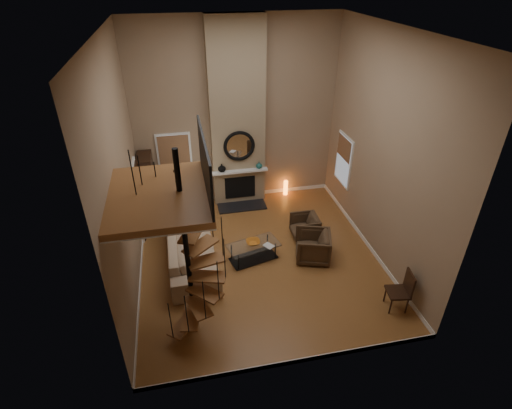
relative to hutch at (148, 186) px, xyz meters
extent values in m
cube|color=#AF7338|center=(2.75, -2.79, -0.95)|extent=(6.00, 6.50, 0.01)
cube|color=#9A8063|center=(2.75, 0.46, 1.80)|extent=(6.00, 0.02, 5.50)
cube|color=#9A8063|center=(2.75, -6.04, 1.80)|extent=(6.00, 0.02, 5.50)
cube|color=#9A8063|center=(-0.25, -2.79, 1.80)|extent=(0.02, 6.50, 5.50)
cube|color=#9A8063|center=(5.75, -2.79, 1.80)|extent=(0.02, 6.50, 5.50)
cube|color=silver|center=(2.75, -2.79, 4.54)|extent=(6.00, 6.50, 0.01)
cube|color=white|center=(2.75, 0.45, -0.89)|extent=(6.00, 0.02, 0.12)
cube|color=white|center=(2.75, -6.03, -0.89)|extent=(6.00, 0.02, 0.12)
cube|color=white|center=(-0.24, -2.79, -0.89)|extent=(0.02, 6.50, 0.12)
cube|color=white|center=(5.74, -2.79, -0.89)|extent=(0.02, 6.50, 0.12)
cube|color=#927D5F|center=(2.75, 0.27, 1.80)|extent=(1.60, 0.38, 5.50)
cube|color=black|center=(2.75, -0.22, -0.93)|extent=(1.50, 0.60, 0.04)
cube|color=black|center=(2.75, 0.07, -0.40)|extent=(0.95, 0.02, 0.72)
cube|color=white|center=(2.75, -0.01, 0.20)|extent=(1.70, 0.18, 0.06)
torus|color=black|center=(2.75, 0.05, 1.00)|extent=(0.94, 0.10, 0.94)
cylinder|color=white|center=(2.75, 0.06, 1.00)|extent=(0.80, 0.01, 0.80)
imported|color=black|center=(2.20, 0.03, 0.35)|extent=(0.24, 0.24, 0.25)
imported|color=#17504C|center=(3.35, 0.03, 0.33)|extent=(0.20, 0.20, 0.21)
cube|color=white|center=(0.85, 0.44, 0.65)|extent=(1.02, 0.04, 1.52)
cube|color=#8C9EB2|center=(0.85, 0.42, 0.65)|extent=(0.90, 0.01, 1.40)
cube|color=#916441|center=(0.85, 0.40, 0.86)|extent=(0.90, 0.01, 0.98)
cube|color=white|center=(5.73, -0.79, 0.65)|extent=(0.04, 1.02, 1.52)
cube|color=#8C9EB2|center=(5.71, -0.79, 0.65)|extent=(0.01, 0.90, 1.40)
cube|color=#916441|center=(5.69, -0.79, 1.03)|extent=(0.01, 0.90, 0.63)
cube|color=white|center=(-0.22, -0.99, 0.10)|extent=(0.06, 1.05, 2.16)
cube|color=black|center=(-0.18, -0.99, 0.07)|extent=(0.05, 0.90, 2.05)
cube|color=#8C9EB2|center=(-0.15, -0.99, 0.50)|extent=(0.01, 0.60, 0.90)
cube|color=#945D30|center=(0.60, -4.59, 2.23)|extent=(1.70, 2.20, 0.12)
cube|color=white|center=(0.60, -4.59, 2.16)|extent=(1.70, 2.20, 0.03)
cube|color=black|center=(1.42, -4.59, 2.76)|extent=(0.04, 2.20, 0.94)
cylinder|color=black|center=(0.95, -4.59, 1.06)|extent=(0.10, 0.10, 4.02)
cube|color=#945D30|center=(0.73, -4.87, -0.69)|extent=(0.71, 0.78, 0.04)
cylinder|color=black|center=(0.51, -5.16, -0.22)|extent=(0.02, 0.02, 0.94)
cube|color=#945D30|center=(0.89, -4.94, -0.43)|extent=(0.46, 0.77, 0.04)
cylinder|color=black|center=(0.83, -5.30, 0.04)|extent=(0.02, 0.02, 0.94)
cube|color=#945D30|center=(1.06, -4.93, -0.17)|extent=(0.55, 0.79, 0.04)
cylinder|color=black|center=(1.18, -5.27, 0.30)|extent=(0.02, 0.02, 0.94)
cube|color=#945D30|center=(1.21, -4.84, 0.09)|extent=(0.75, 0.74, 0.04)
cylinder|color=black|center=(1.47, -5.09, 0.56)|extent=(0.02, 0.02, 0.94)
cube|color=#945D30|center=(1.30, -4.69, 0.35)|extent=(0.79, 0.53, 0.04)
cylinder|color=black|center=(1.64, -4.79, 0.82)|extent=(0.02, 0.02, 0.94)
cube|color=#945D30|center=(1.30, -4.51, 0.61)|extent=(0.77, 0.48, 0.04)
cylinder|color=black|center=(1.66, -4.44, 1.08)|extent=(0.02, 0.02, 0.94)
cube|color=#945D30|center=(1.23, -4.36, 0.87)|extent=(0.77, 0.72, 0.04)
cylinder|color=black|center=(1.50, -4.13, 1.34)|extent=(0.02, 0.02, 0.94)
cube|color=#945D30|center=(1.09, -4.26, 1.13)|extent=(0.58, 0.79, 0.04)
cylinder|color=black|center=(1.22, -3.92, 1.60)|extent=(0.02, 0.02, 0.94)
cube|color=#945D30|center=(0.91, -4.23, 1.39)|extent=(0.41, 0.75, 0.04)
cylinder|color=black|center=(0.88, -3.87, 1.86)|extent=(0.02, 0.02, 0.94)
cube|color=#945D30|center=(0.75, -4.29, 1.65)|extent=(0.68, 0.79, 0.04)
cylinder|color=black|center=(0.55, -3.99, 2.12)|extent=(0.02, 0.02, 0.94)
cube|color=#945D30|center=(0.63, -4.42, 1.91)|extent=(0.80, 0.64, 0.04)
cylinder|color=black|center=(0.32, -4.25, 2.38)|extent=(0.02, 0.02, 0.94)
cube|color=#945D30|center=(0.59, -4.59, 2.17)|extent=(0.72, 0.34, 0.04)
cylinder|color=black|center=(0.23, -4.59, 2.64)|extent=(0.02, 0.02, 0.94)
cube|color=black|center=(0.00, 0.00, 0.00)|extent=(0.41, 0.87, 1.94)
imported|color=tan|center=(1.04, -2.57, -0.55)|extent=(1.18, 2.94, 0.85)
imported|color=#483321|center=(4.24, -2.14, -0.60)|extent=(0.73, 0.71, 0.66)
imported|color=#483321|center=(4.19, -3.06, -0.60)|extent=(1.07, 1.06, 0.79)
cube|color=silver|center=(2.60, -2.78, -0.51)|extent=(1.43, 0.96, 0.02)
cube|color=black|center=(2.60, -2.78, -0.92)|extent=(1.29, 0.83, 0.02)
cylinder|color=black|center=(2.16, -3.13, -0.73)|extent=(0.04, 0.04, 0.48)
cylinder|color=black|center=(3.16, -2.87, -0.73)|extent=(0.04, 0.04, 0.48)
cylinder|color=black|center=(2.04, -2.70, -0.73)|extent=(0.04, 0.04, 0.48)
cylinder|color=black|center=(3.05, -2.44, -0.73)|extent=(0.04, 0.04, 0.48)
imported|color=orange|center=(2.60, -2.73, -0.45)|extent=(0.36, 0.36, 0.09)
imported|color=gray|center=(2.95, -2.93, -0.49)|extent=(0.31, 0.33, 0.03)
cylinder|color=black|center=(1.52, -0.67, -0.93)|extent=(0.35, 0.35, 0.03)
cylinder|color=black|center=(1.52, -0.67, -0.15)|extent=(0.04, 0.04, 1.52)
cylinder|color=#F2E5C6|center=(1.52, -0.67, 0.60)|extent=(0.39, 0.39, 0.31)
cylinder|color=orange|center=(4.30, 0.27, -0.70)|extent=(0.14, 0.14, 0.49)
cube|color=black|center=(5.36, -5.07, -0.51)|extent=(0.52, 0.52, 0.05)
cube|color=black|center=(5.56, -5.11, -0.25)|extent=(0.11, 0.44, 0.54)
cylinder|color=black|center=(5.15, -5.22, -0.74)|extent=(0.04, 0.04, 0.43)
cylinder|color=black|center=(5.51, -5.28, -0.74)|extent=(0.04, 0.04, 0.43)
cylinder|color=black|center=(5.21, -4.87, -0.74)|extent=(0.04, 0.04, 0.43)
cylinder|color=black|center=(5.56, -4.92, -0.74)|extent=(0.04, 0.04, 0.43)
camera|label=1|loc=(1.04, -10.63, 5.64)|focal=27.70mm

